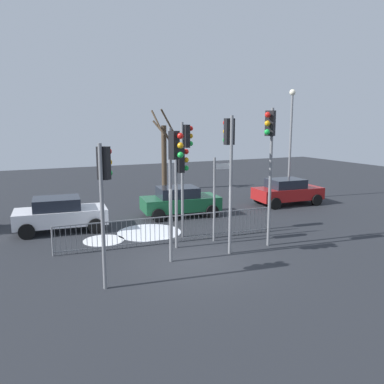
% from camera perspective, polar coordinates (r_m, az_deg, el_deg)
% --- Properties ---
extents(ground_plane, '(60.00, 60.00, 0.00)m').
position_cam_1_polar(ground_plane, '(13.77, 0.55, -9.77)').
color(ground_plane, '#26282D').
extents(traffic_light_rear_left, '(0.51, 0.42, 5.15)m').
position_cam_1_polar(traffic_light_rear_left, '(14.83, 11.04, 6.34)').
color(traffic_light_rear_left, slate).
rests_on(traffic_light_rear_left, ground).
extents(traffic_light_foreground_right, '(0.57, 0.33, 3.83)m').
position_cam_1_polar(traffic_light_foreground_right, '(14.56, -1.76, 2.70)').
color(traffic_light_foreground_right, slate).
rests_on(traffic_light_foreground_right, ground).
extents(traffic_light_rear_right, '(0.56, 0.36, 4.64)m').
position_cam_1_polar(traffic_light_rear_right, '(15.92, -0.99, 5.48)').
color(traffic_light_rear_right, slate).
rests_on(traffic_light_rear_right, ground).
extents(traffic_light_foreground_left, '(0.32, 0.57, 4.87)m').
position_cam_1_polar(traffic_light_foreground_left, '(13.94, 5.34, 5.45)').
color(traffic_light_foreground_left, slate).
rests_on(traffic_light_foreground_left, ground).
extents(traffic_light_mid_right, '(0.42, 0.51, 4.47)m').
position_cam_1_polar(traffic_light_mid_right, '(12.88, -2.63, 3.83)').
color(traffic_light_mid_right, slate).
rests_on(traffic_light_mid_right, ground).
extents(traffic_light_mid_left, '(0.47, 0.47, 4.10)m').
position_cam_1_polar(traffic_light_mid_left, '(11.20, -12.43, 1.27)').
color(traffic_light_mid_left, slate).
rests_on(traffic_light_mid_left, ground).
extents(direction_sign_post, '(0.78, 0.16, 3.31)m').
position_cam_1_polar(direction_sign_post, '(15.53, 3.40, -0.43)').
color(direction_sign_post, slate).
rests_on(direction_sign_post, ground).
extents(pedestrian_guard_railing, '(8.74, 0.62, 1.07)m').
position_cam_1_polar(pedestrian_guard_railing, '(15.58, -3.08, -5.27)').
color(pedestrian_guard_railing, slate).
rests_on(pedestrian_guard_railing, ground).
extents(car_green_mid, '(3.96, 2.27, 1.47)m').
position_cam_1_polar(car_green_mid, '(19.82, -1.76, -1.28)').
color(car_green_mid, '#195933').
rests_on(car_green_mid, ground).
extents(car_white_near, '(3.95, 2.25, 1.47)m').
position_cam_1_polar(car_white_near, '(18.03, -18.32, -2.95)').
color(car_white_near, silver).
rests_on(car_white_near, ground).
extents(car_red_far, '(3.91, 2.15, 1.47)m').
position_cam_1_polar(car_red_far, '(23.17, 13.42, 0.12)').
color(car_red_far, maroon).
rests_on(car_red_far, ground).
extents(street_lamp, '(0.36, 0.36, 6.48)m').
position_cam_1_polar(street_lamp, '(24.46, 13.92, 8.21)').
color(street_lamp, slate).
rests_on(street_lamp, ground).
extents(bare_tree_left, '(1.80, 1.47, 5.45)m').
position_cam_1_polar(bare_tree_left, '(27.20, -3.96, 5.60)').
color(bare_tree_left, '#473828').
rests_on(bare_tree_left, ground).
extents(snow_patch_kerb, '(2.72, 2.72, 0.01)m').
position_cam_1_polar(snow_patch_kerb, '(17.17, -6.12, -5.74)').
color(snow_patch_kerb, white).
rests_on(snow_patch_kerb, ground).
extents(snow_patch_island, '(1.61, 1.61, 0.01)m').
position_cam_1_polar(snow_patch_island, '(16.34, -12.49, -6.76)').
color(snow_patch_island, white).
rests_on(snow_patch_island, ground).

